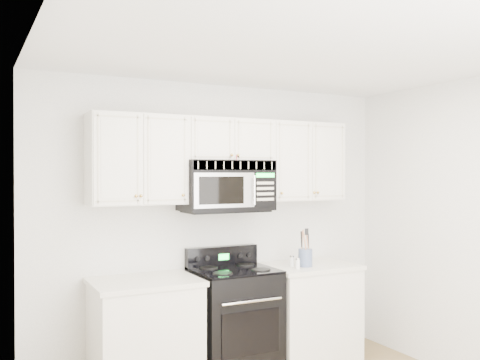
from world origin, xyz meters
TOP-DOWN VIEW (x-y plane):
  - room at (0.00, 0.00)m, footprint 3.51×3.51m
  - base_cabinet_left at (-0.80, 1.44)m, footprint 0.86×0.65m
  - base_cabinet_right at (0.80, 1.44)m, footprint 0.86×0.65m
  - range at (0.02, 1.45)m, footprint 0.70×0.64m
  - upper_cabinets at (0.00, 1.58)m, footprint 2.44×0.37m
  - microwave at (-0.01, 1.54)m, footprint 0.81×0.46m
  - utensil_crock at (0.70, 1.35)m, footprint 0.13×0.13m
  - shaker_salt at (0.57, 1.27)m, footprint 0.04×0.04m
  - shaker_pepper at (0.60, 1.41)m, footprint 0.04×0.04m

SIDE VIEW (x-z plane):
  - base_cabinet_left at x=-0.80m, z-range -0.03..0.89m
  - base_cabinet_right at x=0.80m, z-range -0.03..0.89m
  - range at x=0.02m, z-range -0.07..1.04m
  - shaker_salt at x=0.57m, z-range 0.92..1.02m
  - shaker_pepper at x=0.60m, z-range 0.92..1.02m
  - utensil_crock at x=0.70m, z-range 0.84..1.18m
  - room at x=0.00m, z-range 0.00..2.60m
  - microwave at x=-0.01m, z-range 1.45..1.90m
  - upper_cabinets at x=0.00m, z-range 1.56..2.31m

